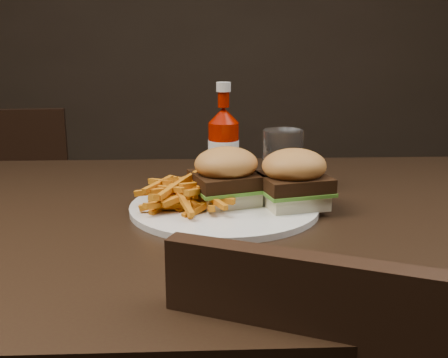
{
  "coord_description": "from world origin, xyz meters",
  "views": [
    {
      "loc": [
        0.0,
        -0.81,
        1.02
      ],
      "look_at": [
        0.04,
        0.02,
        0.8
      ],
      "focal_mm": 42.0,
      "sensor_mm": 36.0,
      "label": 1
    }
  ],
  "objects_px": {
    "plate": "(224,207)",
    "dining_table": "(202,223)",
    "chair_far": "(25,223)",
    "ketchup_bottle": "(224,153)",
    "tumbler": "(282,161)"
  },
  "relations": [
    {
      "from": "plate",
      "to": "tumbler",
      "type": "relative_size",
      "value": 2.66
    },
    {
      "from": "plate",
      "to": "tumbler",
      "type": "xyz_separation_m",
      "value": [
        0.11,
        0.12,
        0.05
      ]
    },
    {
      "from": "dining_table",
      "to": "chair_far",
      "type": "xyz_separation_m",
      "value": [
        -0.59,
        0.88,
        -0.3
      ]
    },
    {
      "from": "tumbler",
      "to": "ketchup_bottle",
      "type": "bearing_deg",
      "value": 151.25
    },
    {
      "from": "dining_table",
      "to": "ketchup_bottle",
      "type": "xyz_separation_m",
      "value": [
        0.04,
        0.18,
        0.08
      ]
    },
    {
      "from": "dining_table",
      "to": "plate",
      "type": "distance_m",
      "value": 0.05
    },
    {
      "from": "dining_table",
      "to": "chair_far",
      "type": "relative_size",
      "value": 3.2
    },
    {
      "from": "ketchup_bottle",
      "to": "tumbler",
      "type": "bearing_deg",
      "value": -28.75
    },
    {
      "from": "chair_far",
      "to": "ketchup_bottle",
      "type": "height_order",
      "value": "ketchup_bottle"
    },
    {
      "from": "plate",
      "to": "ketchup_bottle",
      "type": "distance_m",
      "value": 0.18
    },
    {
      "from": "dining_table",
      "to": "ketchup_bottle",
      "type": "distance_m",
      "value": 0.2
    },
    {
      "from": "chair_far",
      "to": "plate",
      "type": "xyz_separation_m",
      "value": [
        0.63,
        -0.87,
        0.33
      ]
    },
    {
      "from": "plate",
      "to": "dining_table",
      "type": "bearing_deg",
      "value": -171.31
    },
    {
      "from": "chair_far",
      "to": "ketchup_bottle",
      "type": "xyz_separation_m",
      "value": [
        0.64,
        -0.7,
        0.38
      ]
    },
    {
      "from": "chair_far",
      "to": "ketchup_bottle",
      "type": "relative_size",
      "value": 3.2
    }
  ]
}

